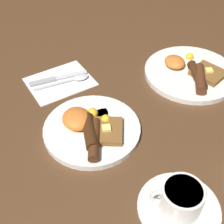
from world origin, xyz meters
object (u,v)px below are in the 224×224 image
at_px(breakfast_plate_far, 191,72).
at_px(knife, 55,79).
at_px(breakfast_plate_near, 91,128).
at_px(spoon, 75,79).
at_px(teacup_near, 180,202).

relative_size(breakfast_plate_far, knife, 1.58).
xyz_separation_m(breakfast_plate_near, spoon, (-0.20, 0.03, -0.01)).
relative_size(breakfast_plate_far, spoon, 1.67).
bearing_deg(spoon, teacup_near, -83.49).
distance_m(breakfast_plate_near, spoon, 0.21).
distance_m(knife, spoon, 0.06).
bearing_deg(teacup_near, breakfast_plate_near, -163.93).
height_order(breakfast_plate_near, knife, breakfast_plate_near).
bearing_deg(knife, breakfast_plate_far, -18.25).
bearing_deg(teacup_near, breakfast_plate_far, 141.30).
xyz_separation_m(breakfast_plate_near, knife, (-0.23, -0.02, -0.01)).
distance_m(teacup_near, spoon, 0.46).
bearing_deg(spoon, breakfast_plate_far, -19.59).
relative_size(teacup_near, spoon, 1.01).
distance_m(breakfast_plate_far, teacup_near, 0.44).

